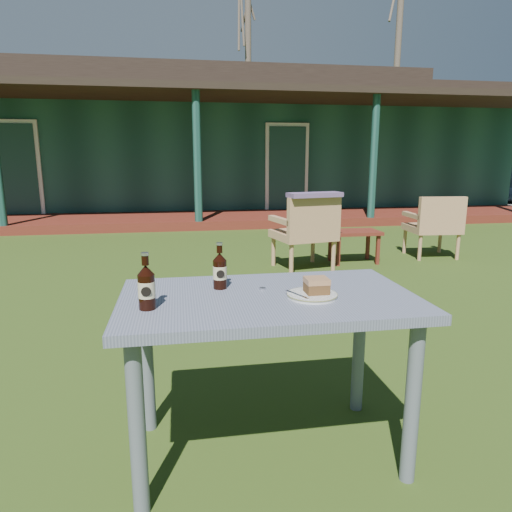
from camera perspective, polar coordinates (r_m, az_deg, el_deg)
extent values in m
plane|color=#334916|center=(3.60, -3.50, -8.48)|extent=(80.00, 80.00, 0.00)
cube|color=#19423A|center=(12.86, -8.26, 12.18)|extent=(15.00, 6.00, 2.60)
cube|color=black|center=(12.94, -8.47, 18.61)|extent=(15.80, 6.80, 0.30)
cube|color=black|center=(13.00, -8.53, 20.36)|extent=(12.00, 3.50, 0.60)
cube|color=maroon|center=(9.04, -7.36, 4.51)|extent=(15.00, 1.80, 0.16)
cube|color=black|center=(9.04, -7.79, 19.56)|extent=(15.40, 2.00, 0.12)
cylinder|color=#19423A|center=(8.16, -7.34, 11.76)|extent=(0.14, 0.14, 2.45)
cylinder|color=#19423A|center=(8.91, 14.48, 11.50)|extent=(0.14, 0.14, 2.45)
cube|color=white|center=(10.33, -27.78, 9.30)|extent=(0.95, 0.06, 2.00)
cube|color=#193D38|center=(10.30, -27.83, 9.29)|extent=(0.80, 0.04, 1.85)
cube|color=white|center=(10.12, 3.86, 10.61)|extent=(0.95, 0.06, 2.00)
cube|color=#193D38|center=(10.09, 3.91, 10.61)|extent=(0.80, 0.04, 1.85)
cylinder|color=brown|center=(22.38, -0.97, 21.11)|extent=(0.28, 0.28, 9.50)
cylinder|color=brown|center=(23.00, 17.22, 22.25)|extent=(0.28, 0.28, 11.00)
imported|color=black|center=(14.93, 28.40, 8.62)|extent=(4.55, 3.03, 1.44)
cube|color=slate|center=(1.88, 1.54, -5.49)|extent=(1.20, 0.70, 0.04)
cylinder|color=slate|center=(1.76, -14.62, -20.14)|extent=(0.06, 0.06, 0.68)
cylinder|color=slate|center=(1.96, 18.97, -16.93)|extent=(0.06, 0.06, 0.68)
cylinder|color=slate|center=(2.23, -13.47, -12.76)|extent=(0.06, 0.06, 0.68)
cylinder|color=slate|center=(2.39, 12.74, -11.02)|extent=(0.06, 0.06, 0.68)
cylinder|color=silver|center=(1.86, 7.02, -4.90)|extent=(0.20, 0.20, 0.01)
cylinder|color=olive|center=(1.86, 7.03, -4.75)|extent=(0.20, 0.20, 0.00)
cube|color=#55361B|center=(1.87, 7.56, -3.98)|extent=(0.09, 0.08, 0.04)
cube|color=#A9754B|center=(1.86, 7.59, -3.06)|extent=(0.09, 0.09, 0.02)
cube|color=silver|center=(1.83, 5.16, -4.84)|extent=(0.07, 0.13, 0.00)
cylinder|color=black|center=(1.96, -4.53, -2.32)|extent=(0.06, 0.06, 0.12)
cone|color=black|center=(1.94, -4.57, -0.09)|extent=(0.06, 0.06, 0.03)
cylinder|color=black|center=(1.93, -4.59, 0.90)|extent=(0.02, 0.02, 0.03)
cylinder|color=silver|center=(1.93, -4.60, 1.53)|extent=(0.03, 0.03, 0.01)
cylinder|color=beige|center=(1.95, -4.54, -2.06)|extent=(0.06, 0.06, 0.06)
cylinder|color=black|center=(1.93, -4.46, -2.27)|extent=(0.03, 0.00, 0.03)
cylinder|color=black|center=(1.73, -13.50, -4.39)|extent=(0.06, 0.06, 0.13)
cone|color=black|center=(1.71, -13.63, -1.70)|extent=(0.06, 0.06, 0.04)
cylinder|color=black|center=(1.70, -13.70, -0.51)|extent=(0.03, 0.03, 0.04)
cylinder|color=silver|center=(1.70, -13.73, 0.25)|extent=(0.03, 0.03, 0.01)
cylinder|color=beige|center=(1.73, -13.51, -4.07)|extent=(0.06, 0.06, 0.06)
cylinder|color=black|center=(1.70, -13.58, -4.36)|extent=(0.04, 0.00, 0.04)
cylinder|color=silver|center=(1.95, 0.82, -4.10)|extent=(0.03, 0.03, 0.01)
cube|color=tan|center=(5.32, 5.91, 2.63)|extent=(0.74, 0.71, 0.09)
cube|color=tan|center=(5.06, 7.30, 4.98)|extent=(0.63, 0.21, 0.41)
cube|color=tan|center=(5.44, 8.49, 4.72)|extent=(0.18, 0.55, 0.06)
cube|color=tan|center=(5.19, 3.08, 4.47)|extent=(0.18, 0.55, 0.06)
cylinder|color=tan|center=(5.69, 7.11, 0.99)|extent=(0.05, 0.05, 0.35)
cylinder|color=tan|center=(5.46, 2.19, 0.60)|extent=(0.05, 0.05, 0.35)
cylinder|color=tan|center=(5.28, 9.65, 0.02)|extent=(0.05, 0.05, 0.35)
cylinder|color=tan|center=(5.03, 4.44, -0.45)|extent=(0.05, 0.05, 0.35)
cube|color=tan|center=(6.37, 21.10, 3.23)|extent=(0.63, 0.60, 0.08)
cube|color=tan|center=(6.13, 22.26, 5.05)|extent=(0.60, 0.12, 0.39)
cube|color=tan|center=(6.49, 23.24, 4.74)|extent=(0.10, 0.52, 0.06)
cube|color=tan|center=(6.25, 18.97, 4.82)|extent=(0.10, 0.52, 0.06)
cylinder|color=tan|center=(6.72, 22.01, 1.80)|extent=(0.05, 0.05, 0.33)
cylinder|color=tan|center=(6.50, 18.09, 1.78)|extent=(0.05, 0.05, 0.33)
cylinder|color=tan|center=(6.32, 23.91, 1.04)|extent=(0.05, 0.05, 0.33)
cylinder|color=tan|center=(6.09, 19.80, 0.98)|extent=(0.05, 0.05, 0.33)
cube|color=slate|center=(5.04, 7.37, 7.60)|extent=(0.64, 0.32, 0.05)
cube|color=maroon|center=(5.71, 12.18, 2.93)|extent=(0.60, 0.40, 0.04)
cube|color=maroon|center=(5.52, 10.25, 0.59)|extent=(0.04, 0.04, 0.36)
cube|color=maroon|center=(5.71, 14.98, 0.75)|extent=(0.04, 0.04, 0.36)
cube|color=maroon|center=(5.80, 9.25, 1.18)|extent=(0.04, 0.04, 0.36)
cube|color=maroon|center=(5.98, 13.80, 1.31)|extent=(0.04, 0.04, 0.36)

